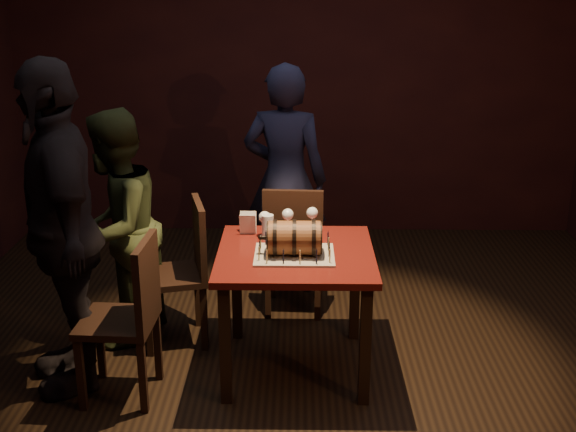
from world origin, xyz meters
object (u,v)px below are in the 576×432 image
(chair_back, at_px, (294,243))
(chair_left_front, at_px, (131,311))
(wine_glass_right, at_px, (312,214))
(person_left_front, at_px, (61,229))
(person_left_rear, at_px, (116,229))
(barrel_cake, at_px, (294,238))
(wine_glass_left, at_px, (265,218))
(pub_table, at_px, (296,269))
(wine_glass_mid, at_px, (288,216))
(pint_of_ale, at_px, (268,227))
(chair_left_rear, at_px, (185,264))
(person_back, at_px, (285,179))

(chair_back, height_order, chair_left_front, same)
(wine_glass_right, height_order, chair_back, chair_back)
(person_left_front, bearing_deg, person_left_rear, 139.19)
(barrel_cake, relative_size, wine_glass_left, 2.23)
(barrel_cake, distance_m, wine_glass_left, 0.36)
(chair_back, bearing_deg, person_left_rear, -161.60)
(wine_glass_right, bearing_deg, barrel_cake, -105.01)
(pub_table, distance_m, wine_glass_right, 0.42)
(wine_glass_mid, distance_m, person_left_rear, 1.09)
(pint_of_ale, xyz_separation_m, chair_left_rear, (-0.53, 0.14, -0.30))
(pint_of_ale, xyz_separation_m, person_left_front, (-1.12, -0.36, 0.12))
(chair_left_front, xyz_separation_m, person_back, (0.81, 1.52, 0.32))
(wine_glass_right, relative_size, chair_back, 0.17)
(pint_of_ale, height_order, person_back, person_back)
(wine_glass_right, xyz_separation_m, chair_left_front, (-1.00, -0.65, -0.35))
(wine_glass_mid, distance_m, chair_left_rear, 0.74)
(wine_glass_mid, xyz_separation_m, wine_glass_right, (0.15, 0.03, 0.00))
(wine_glass_right, xyz_separation_m, person_back, (-0.18, 0.87, -0.02))
(wine_glass_mid, height_order, chair_back, chair_back)
(chair_left_front, distance_m, person_left_rear, 0.75)
(wine_glass_left, relative_size, chair_back, 0.17)
(wine_glass_right, bearing_deg, pub_table, -106.46)
(pub_table, relative_size, pint_of_ale, 6.00)
(chair_left_front, bearing_deg, person_left_rear, 108.75)
(wine_glass_right, xyz_separation_m, person_left_rear, (-1.23, 0.03, -0.12))
(barrel_cake, height_order, wine_glass_mid, barrel_cake)
(wine_glass_right, height_order, person_back, person_back)
(chair_left_front, bearing_deg, pub_table, 19.22)
(barrel_cake, bearing_deg, chair_back, 90.64)
(wine_glass_left, relative_size, chair_left_front, 0.17)
(wine_glass_mid, relative_size, person_left_front, 0.09)
(wine_glass_left, distance_m, person_left_front, 1.17)
(chair_left_rear, bearing_deg, pub_table, -26.45)
(wine_glass_left, height_order, person_back, person_back)
(chair_back, bearing_deg, pint_of_ale, -106.29)
(barrel_cake, bearing_deg, wine_glass_left, 119.96)
(barrel_cake, relative_size, person_left_rear, 0.24)
(chair_back, bearing_deg, wine_glass_right, -73.76)
(person_left_rear, bearing_deg, person_back, 144.28)
(wine_glass_left, xyz_separation_m, chair_left_front, (-0.71, -0.56, -0.35))
(wine_glass_mid, bearing_deg, barrel_cake, -83.43)
(barrel_cake, xyz_separation_m, person_left_rear, (-1.12, 0.43, -0.11))
(person_left_front, bearing_deg, wine_glass_mid, 86.70)
(person_left_rear, bearing_deg, pub_table, 87.52)
(wine_glass_left, bearing_deg, chair_left_rear, 169.05)
(person_left_rear, height_order, person_left_front, person_left_front)
(wine_glass_mid, distance_m, wine_glass_right, 0.15)
(barrel_cake, relative_size, person_left_front, 0.19)
(pub_table, xyz_separation_m, wine_glass_mid, (-0.05, 0.30, 0.23))
(wine_glass_left, height_order, wine_glass_right, same)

